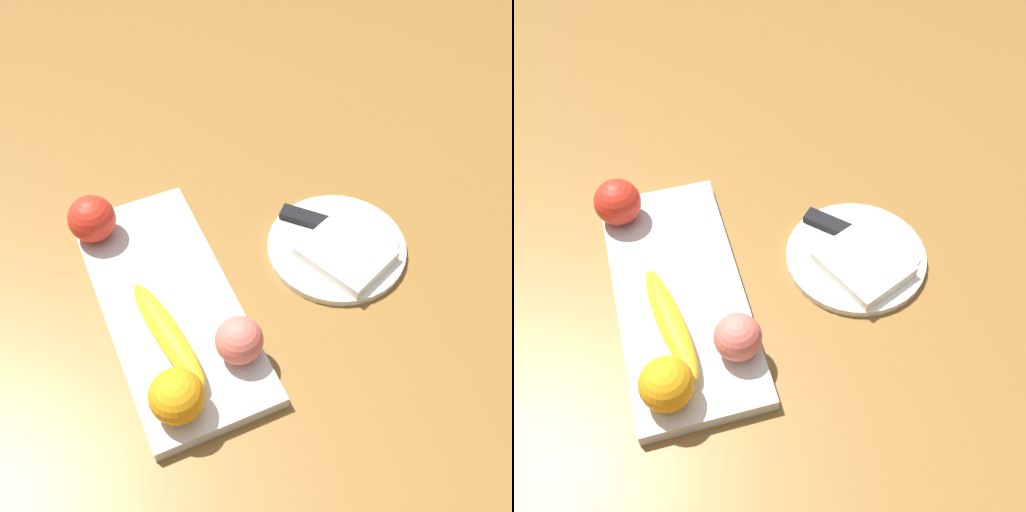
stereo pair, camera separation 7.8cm
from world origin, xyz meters
The scene contains 9 objects.
ground_plane centered at (0.00, 0.00, 0.00)m, with size 2.40×2.40×0.00m, color brown.
fruit_tray centered at (0.04, -0.02, 0.01)m, with size 0.39×0.17×0.02m, color silver.
apple centered at (-0.11, -0.07, 0.05)m, with size 0.07×0.07×0.07m, color red.
banana centered at (0.10, -0.04, 0.04)m, with size 0.18×0.03×0.03m, color yellow.
orange_near_apple centered at (0.19, -0.06, 0.05)m, with size 0.07×0.07×0.07m, color orange.
peach centered at (0.15, 0.04, 0.05)m, with size 0.06×0.06×0.06m, color #DC695D.
dinner_plate centered at (0.04, 0.24, 0.01)m, with size 0.20×0.20×0.01m, color white.
folded_napkin centered at (0.07, 0.24, 0.02)m, with size 0.11×0.10×0.02m, color white.
knife centered at (0.00, 0.23, 0.02)m, with size 0.15×0.14×0.01m.
Camera 1 is at (0.53, -0.11, 0.72)m, focal length 44.86 mm.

